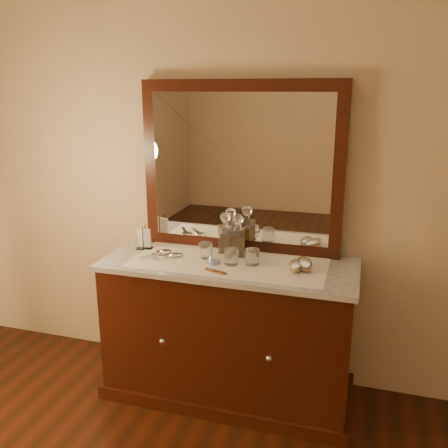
# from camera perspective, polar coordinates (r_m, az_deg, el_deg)

# --- Properties ---
(dresser_cabinet) EXTENTS (1.40, 0.55, 0.82)m
(dresser_cabinet) POSITION_cam_1_polar(r_m,az_deg,el_deg) (2.89, 0.59, -12.77)
(dresser_cabinet) COLOR black
(dresser_cabinet) RESTS_ON floor
(dresser_plinth) EXTENTS (1.46, 0.59, 0.08)m
(dresser_plinth) POSITION_cam_1_polar(r_m,az_deg,el_deg) (3.08, 0.57, -18.82)
(dresser_plinth) COLOR black
(dresser_plinth) RESTS_ON floor
(knob_left) EXTENTS (0.04, 0.04, 0.04)m
(knob_left) POSITION_cam_1_polar(r_m,az_deg,el_deg) (2.73, -7.39, -13.77)
(knob_left) COLOR silver
(knob_left) RESTS_ON dresser_cabinet
(knob_right) EXTENTS (0.04, 0.04, 0.04)m
(knob_right) POSITION_cam_1_polar(r_m,az_deg,el_deg) (2.57, 5.42, -15.74)
(knob_right) COLOR silver
(knob_right) RESTS_ON dresser_cabinet
(marble_top) EXTENTS (1.44, 0.59, 0.03)m
(marble_top) POSITION_cam_1_polar(r_m,az_deg,el_deg) (2.71, 0.61, -4.85)
(marble_top) COLOR silver
(marble_top) RESTS_ON dresser_cabinet
(mirror_frame) EXTENTS (1.20, 0.08, 1.00)m
(mirror_frame) POSITION_cam_1_polar(r_m,az_deg,el_deg) (2.81, 2.05, 6.75)
(mirror_frame) COLOR black
(mirror_frame) RESTS_ON marble_top
(mirror_glass) EXTENTS (1.06, 0.01, 0.86)m
(mirror_glass) POSITION_cam_1_polar(r_m,az_deg,el_deg) (2.78, 1.87, 6.65)
(mirror_glass) COLOR white
(mirror_glass) RESTS_ON marble_top
(lace_runner) EXTENTS (1.10, 0.45, 0.00)m
(lace_runner) POSITION_cam_1_polar(r_m,az_deg,el_deg) (2.69, 0.50, -4.65)
(lace_runner) COLOR silver
(lace_runner) RESTS_ON marble_top
(pin_dish) EXTENTS (0.10, 0.10, 0.01)m
(pin_dish) POSITION_cam_1_polar(r_m,az_deg,el_deg) (2.67, -1.37, -4.57)
(pin_dish) COLOR silver
(pin_dish) RESTS_ON lace_runner
(comb) EXTENTS (0.14, 0.07, 0.01)m
(comb) POSITION_cam_1_polar(r_m,az_deg,el_deg) (2.55, -1.02, -5.69)
(comb) COLOR brown
(comb) RESTS_ON lace_runner
(napkin_rack) EXTENTS (0.11, 0.08, 0.15)m
(napkin_rack) POSITION_cam_1_polar(r_m,az_deg,el_deg) (2.95, -9.52, -1.86)
(napkin_rack) COLOR black
(napkin_rack) RESTS_ON marble_top
(decanter_left) EXTENTS (0.09, 0.09, 0.25)m
(decanter_left) POSITION_cam_1_polar(r_m,az_deg,el_deg) (2.83, 0.16, -1.55)
(decanter_left) COLOR #895313
(decanter_left) RESTS_ON lace_runner
(decanter_right) EXTENTS (0.09, 0.09, 0.26)m
(decanter_right) POSITION_cam_1_polar(r_m,az_deg,el_deg) (2.76, 1.69, -1.91)
(decanter_right) COLOR #895313
(decanter_right) RESTS_ON lace_runner
(brush_near) EXTENTS (0.08, 0.16, 0.04)m
(brush_near) POSITION_cam_1_polar(r_m,az_deg,el_deg) (2.60, 8.54, -5.01)
(brush_near) COLOR tan
(brush_near) RESTS_ON lace_runner
(brush_far) EXTENTS (0.12, 0.19, 0.05)m
(brush_far) POSITION_cam_1_polar(r_m,az_deg,el_deg) (2.63, 9.66, -4.76)
(brush_far) COLOR tan
(brush_far) RESTS_ON lace_runner
(hand_mirror_outer) EXTENTS (0.16, 0.21, 0.02)m
(hand_mirror_outer) POSITION_cam_1_polar(r_m,az_deg,el_deg) (2.84, -7.61, -3.43)
(hand_mirror_outer) COLOR silver
(hand_mirror_outer) RESTS_ON lace_runner
(hand_mirror_inner) EXTENTS (0.16, 0.17, 0.02)m
(hand_mirror_inner) POSITION_cam_1_polar(r_m,az_deg,el_deg) (2.79, -6.14, -3.79)
(hand_mirror_inner) COLOR silver
(hand_mirror_inner) RESTS_ON lace_runner
(tumblers) EXTENTS (0.36, 0.14, 0.09)m
(tumblers) POSITION_cam_1_polar(r_m,az_deg,el_deg) (2.68, 0.67, -3.67)
(tumblers) COLOR white
(tumblers) RESTS_ON lace_runner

